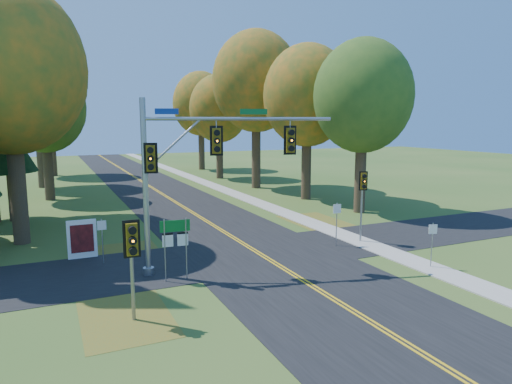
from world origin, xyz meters
name	(u,v)px	position (x,y,z in m)	size (l,w,h in m)	color
ground	(276,264)	(0.00, 0.00, 0.00)	(160.00, 160.00, 0.00)	#31541D
road_main	(276,264)	(0.00, 0.00, 0.01)	(8.00, 160.00, 0.02)	black
road_cross	(258,253)	(0.00, 2.00, 0.01)	(60.00, 6.00, 0.02)	black
centerline_left	(274,264)	(-0.10, 0.00, 0.03)	(0.10, 160.00, 0.01)	gold
centerline_right	(278,263)	(0.10, 0.00, 0.03)	(0.10, 160.00, 0.01)	gold
sidewalk_east	(379,249)	(6.20, 0.00, 0.03)	(1.60, 160.00, 0.06)	#9E998E
leaf_patch_w_near	(123,258)	(-6.50, 4.00, 0.01)	(4.00, 6.00, 0.00)	brown
leaf_patch_e	(326,225)	(6.80, 6.00, 0.01)	(3.50, 8.00, 0.00)	brown
leaf_patch_w_far	(125,315)	(-7.50, -3.00, 0.01)	(3.00, 5.00, 0.00)	brown
tree_w_a	(10,69)	(-11.13, 9.38, 9.49)	(8.00, 8.00, 14.15)	#38281C
tree_e_a	(363,97)	(11.57, 8.77, 8.53)	(7.20, 7.20, 12.73)	#38281C
tree_w_b	(6,66)	(-11.72, 16.29, 10.37)	(8.60, 8.60, 15.38)	#38281C
tree_e_b	(308,96)	(10.97, 15.58, 8.90)	(7.60, 7.60, 13.33)	#38281C
tree_w_c	(45,107)	(-9.54, 24.47, 7.94)	(6.80, 6.80, 11.91)	#38281C
tree_e_c	(256,82)	(9.88, 23.69, 10.66)	(8.80, 8.80, 15.79)	#38281C
tree_w_d	(37,91)	(-10.13, 33.18, 9.78)	(8.20, 8.20, 14.56)	#38281C
tree_e_d	(219,109)	(9.26, 32.87, 8.24)	(7.00, 7.00, 12.32)	#38281C
tree_w_e	(49,94)	(-8.92, 44.09, 10.07)	(8.40, 8.40, 14.97)	#38281C
tree_e_e	(201,104)	(10.47, 43.58, 9.19)	(7.80, 7.80, 13.74)	#38281C
traffic_mast	(194,162)	(-3.82, 0.43, 4.98)	(8.32, 2.34, 7.75)	#919499
east_signal_pole	(363,189)	(6.15, 1.48, 3.07)	(0.44, 0.54, 4.04)	gray
ped_signal_pole	(132,247)	(-7.27, -3.72, 2.64)	(0.56, 0.65, 3.56)	gray
route_sign_cluster	(175,237)	(-4.92, -0.26, 1.91)	(1.26, 0.20, 2.71)	gray
info_kiosk	(82,239)	(-8.31, 4.89, 0.96)	(1.40, 0.22, 1.93)	white
reg_sign_e_north	(337,216)	(4.50, 1.53, 1.64)	(0.46, 0.10, 2.39)	gray
reg_sign_e_south	(432,237)	(6.31, -3.52, 1.46)	(0.40, 0.15, 2.14)	gray
reg_sign_w	(102,233)	(-7.49, 3.51, 1.49)	(0.42, 0.06, 2.18)	gray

